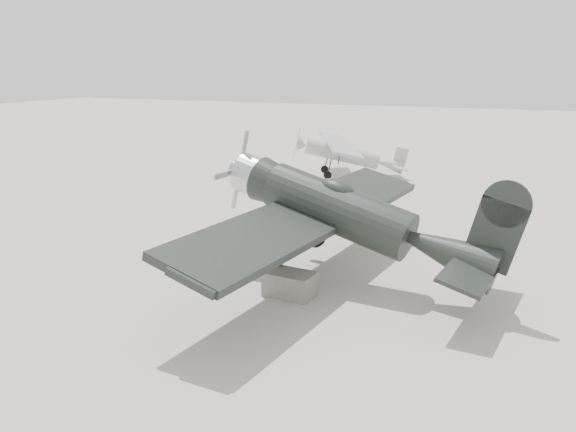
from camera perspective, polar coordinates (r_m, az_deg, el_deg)
name	(u,v)px	position (r m, az deg, el deg)	size (l,w,h in m)	color
ground	(245,257)	(20.75, -4.34, -4.20)	(160.00, 160.00, 0.00)	#A19C8F
lowwing_monoplane	(351,216)	(17.69, 6.40, 0.01)	(9.56, 13.34, 4.28)	black
highwing_monoplane	(347,151)	(34.83, 5.99, 6.55)	(7.18, 9.43, 2.75)	#A4A6A9
equipment_block	(290,284)	(17.26, 0.20, -6.90)	(1.50, 0.94, 0.75)	slate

